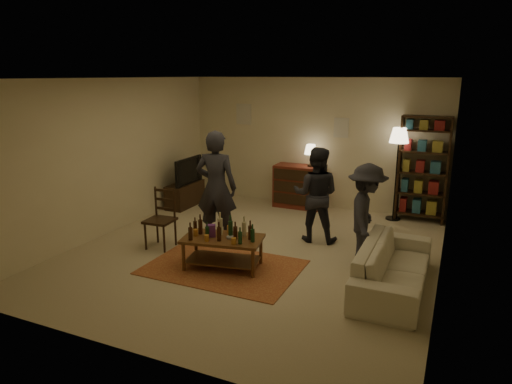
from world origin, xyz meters
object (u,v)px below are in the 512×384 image
Objects in this scene: tv_stand at (185,188)px; person_right at (316,195)px; floor_lamp at (399,142)px; dining_chair at (162,216)px; sofa at (393,266)px; bookshelf at (423,168)px; person_by_sofa at (366,215)px; person_left at (216,188)px; dresser at (299,185)px; coffee_table at (223,241)px.

tv_stand is 3.32m from person_right.
dining_chair is at bearing -137.05° from floor_lamp.
floor_lamp is 2.17m from person_right.
bookshelf is at bearing -0.82° from sofa.
person_by_sofa reaches higher than sofa.
tv_stand is 0.56× the size of person_left.
bookshelf is (4.69, 0.98, 0.65)m from tv_stand.
dresser is 2.50m from bookshelf.
person_right is (0.89, 1.65, 0.39)m from coffee_table.
sofa is (2.36, 0.35, -0.11)m from coffee_table.
person_by_sofa is at bearing 8.14° from dining_chair.
dining_chair is at bearing 22.79° from person_right.
person_right reaches higher than coffee_table.
person_by_sofa is (3.16, 0.64, 0.24)m from dining_chair.
person_right is at bearing 61.81° from coffee_table.
bookshelf is 1.25× the size of person_right.
person_left is (-2.55, -2.49, -0.58)m from floor_lamp.
person_left is at bearing 83.17° from person_by_sofa.
coffee_table is at bearing 54.15° from person_right.
coffee_table is at bearing 109.50° from person_by_sofa.
coffee_table is 4.32m from bookshelf.
dining_chair is at bearing 27.35° from person_left.
coffee_table is at bearing 112.95° from person_left.
sofa is 3.08m from person_left.
person_left reaches higher than dresser.
tv_stand is at bearing 131.86° from coffee_table.
dresser is 2.24m from floor_lamp.
bookshelf reaches higher than person_right.
coffee_table is 0.81× the size of person_by_sofa.
bookshelf reaches higher than floor_lamp.
tv_stand is at bearing 60.64° from person_by_sofa.
coffee_table is 0.69× the size of floor_lamp.
person_right is (-1.52, -1.88, -0.23)m from bookshelf.
bookshelf is (2.44, 0.07, 0.56)m from dresser.
person_left is 2.46m from person_by_sofa.
person_by_sofa is at bearing 38.39° from sofa.
sofa is 1.37× the size of person_by_sofa.
tv_stand is at bearing -168.20° from bookshelf.
bookshelf is (3.72, 3.17, 0.51)m from dining_chair.
person_right is (2.20, 1.29, 0.28)m from dining_chair.
dresser is at bearing 22.07° from tv_stand.
person_left is at bearing 18.87° from person_right.
dining_chair is (-1.31, 0.36, 0.11)m from coffee_table.
coffee_table is at bearing -119.85° from floor_lamp.
bookshelf is 1.32× the size of person_by_sofa.
coffee_table is 2.13m from person_by_sofa.
person_left is at bearing 123.25° from coffee_table.
bookshelf reaches higher than coffee_table.
dresser is 2.65m from person_left.
floor_lamp is at bearing -1.83° from dresser.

